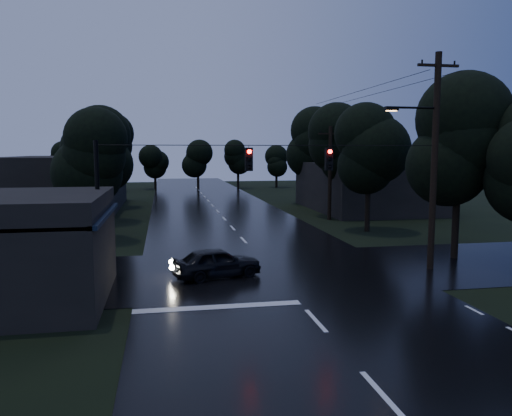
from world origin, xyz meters
name	(u,v)px	position (x,y,z in m)	size (l,w,h in m)	color
ground	(381,394)	(0.00, 0.00, 0.00)	(160.00, 160.00, 0.00)	black
main_road	(224,219)	(0.00, 30.00, 0.00)	(12.00, 120.00, 0.02)	black
cross_street	(271,271)	(0.00, 12.00, 0.00)	(60.00, 9.00, 0.02)	black
building_far_right	(367,186)	(14.00, 34.00, 2.20)	(10.00, 14.00, 4.40)	black
building_far_left	(66,183)	(-14.00, 40.00, 2.50)	(10.00, 16.00, 5.00)	black
utility_pole_main	(433,157)	(7.41, 11.00, 5.26)	(3.50, 0.30, 10.00)	black
utility_pole_far	(330,172)	(8.30, 28.00, 3.88)	(2.00, 0.30, 7.50)	black
anchor_pole_left	(98,213)	(-7.50, 11.00, 3.00)	(0.18, 0.18, 6.00)	black
span_signals	(289,158)	(0.56, 10.99, 5.24)	(15.00, 0.37, 1.12)	black
tree_corner_near	(459,142)	(10.00, 13.00, 5.99)	(4.48, 4.48, 9.44)	black
tree_left_a	(94,156)	(-9.00, 22.00, 5.24)	(3.92, 3.92, 8.26)	black
tree_left_b	(100,150)	(-9.60, 30.00, 5.62)	(4.20, 4.20, 8.85)	black
tree_left_c	(106,146)	(-10.20, 40.00, 5.99)	(4.48, 4.48, 9.44)	black
tree_right_a	(369,150)	(9.00, 22.00, 5.62)	(4.20, 4.20, 8.85)	black
tree_right_b	(337,145)	(9.60, 30.00, 5.99)	(4.48, 4.48, 9.44)	black
tree_right_c	(310,143)	(10.20, 40.00, 6.37)	(4.76, 4.76, 10.03)	black
car	(217,262)	(-2.58, 11.31, 0.67)	(1.57, 3.91, 1.33)	black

